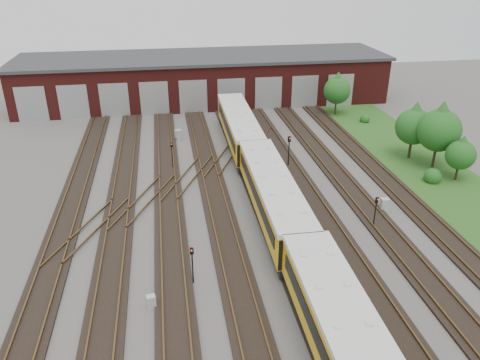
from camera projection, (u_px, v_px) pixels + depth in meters
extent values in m
plane|color=#4B4946|center=(262.00, 262.00, 31.81)|extent=(120.00, 120.00, 0.00)
cube|color=black|center=(46.00, 282.00, 29.70)|extent=(2.40, 70.00, 0.18)
cube|color=brown|center=(34.00, 281.00, 29.52)|extent=(0.10, 70.00, 0.15)
cube|color=brown|center=(58.00, 279.00, 29.73)|extent=(0.10, 70.00, 0.15)
cube|color=black|center=(111.00, 276.00, 30.29)|extent=(2.40, 70.00, 0.18)
cube|color=brown|center=(99.00, 275.00, 30.11)|extent=(0.10, 70.00, 0.15)
cube|color=brown|center=(122.00, 273.00, 30.32)|extent=(0.10, 70.00, 0.15)
cube|color=black|center=(173.00, 270.00, 30.88)|extent=(2.40, 70.00, 0.18)
cube|color=brown|center=(162.00, 269.00, 30.70)|extent=(0.10, 70.00, 0.15)
cube|color=brown|center=(184.00, 267.00, 30.92)|extent=(0.10, 70.00, 0.15)
cube|color=black|center=(233.00, 264.00, 31.47)|extent=(2.40, 70.00, 0.18)
cube|color=brown|center=(222.00, 263.00, 31.30)|extent=(0.10, 70.00, 0.15)
cube|color=brown|center=(243.00, 261.00, 31.51)|extent=(0.10, 70.00, 0.15)
cube|color=black|center=(290.00, 258.00, 32.06)|extent=(2.40, 70.00, 0.18)
cube|color=brown|center=(280.00, 257.00, 31.89)|extent=(0.10, 70.00, 0.15)
cube|color=brown|center=(300.00, 255.00, 32.10)|extent=(0.10, 70.00, 0.15)
cube|color=black|center=(346.00, 253.00, 32.66)|extent=(2.40, 70.00, 0.18)
cube|color=brown|center=(336.00, 252.00, 32.48)|extent=(0.10, 70.00, 0.15)
cube|color=brown|center=(356.00, 250.00, 32.69)|extent=(0.10, 70.00, 0.15)
cube|color=black|center=(399.00, 247.00, 33.25)|extent=(2.40, 70.00, 0.18)
cube|color=brown|center=(390.00, 246.00, 33.07)|extent=(0.10, 70.00, 0.15)
cube|color=brown|center=(409.00, 244.00, 33.28)|extent=(0.10, 70.00, 0.15)
cube|color=black|center=(451.00, 242.00, 33.84)|extent=(2.40, 70.00, 0.18)
cube|color=brown|center=(442.00, 241.00, 33.66)|extent=(0.10, 70.00, 0.15)
cube|color=brown|center=(460.00, 239.00, 33.87)|extent=(0.10, 70.00, 0.15)
cube|color=brown|center=(145.00, 200.00, 39.40)|extent=(5.40, 9.62, 0.15)
cube|color=brown|center=(189.00, 176.00, 43.54)|extent=(5.40, 9.62, 0.15)
cube|color=brown|center=(226.00, 157.00, 47.69)|extent=(5.40, 9.62, 0.15)
cube|color=brown|center=(90.00, 228.00, 35.25)|extent=(5.40, 9.62, 0.15)
cube|color=brown|center=(256.00, 141.00, 51.84)|extent=(5.40, 9.62, 0.15)
cube|color=#521614|center=(204.00, 79.00, 66.04)|extent=(50.00, 12.00, 6.00)
cube|color=#323335|center=(203.00, 57.00, 64.68)|extent=(51.00, 12.50, 0.40)
cube|color=gray|center=(32.00, 104.00, 57.79)|extent=(3.60, 0.12, 4.40)
cube|color=gray|center=(74.00, 102.00, 58.53)|extent=(3.60, 0.12, 4.40)
cube|color=gray|center=(114.00, 101.00, 59.27)|extent=(3.60, 0.12, 4.40)
cube|color=gray|center=(154.00, 99.00, 60.01)|extent=(3.60, 0.12, 4.40)
cube|color=gray|center=(193.00, 97.00, 60.75)|extent=(3.60, 0.12, 4.40)
cube|color=gray|center=(231.00, 95.00, 61.49)|extent=(3.60, 0.12, 4.40)
cube|color=gray|center=(268.00, 94.00, 62.23)|extent=(3.60, 0.12, 4.40)
cube|color=gray|center=(305.00, 92.00, 62.97)|extent=(3.60, 0.12, 4.40)
cube|color=gray|center=(340.00, 90.00, 63.70)|extent=(3.60, 0.12, 4.40)
cube|color=#2A4F1A|center=(439.00, 179.00, 43.49)|extent=(8.00, 55.00, 0.05)
cube|color=yellow|center=(350.00, 351.00, 21.88)|extent=(3.08, 16.12, 2.36)
cube|color=silver|center=(353.00, 329.00, 21.29)|extent=(3.18, 16.12, 0.32)
cube|color=black|center=(321.00, 350.00, 21.57)|extent=(0.32, 14.14, 0.91)
cube|color=black|center=(380.00, 343.00, 21.95)|extent=(0.32, 14.14, 0.91)
cube|color=black|center=(272.00, 212.00, 36.74)|extent=(2.75, 16.12, 0.64)
cube|color=yellow|center=(273.00, 195.00, 36.09)|extent=(3.08, 16.12, 2.36)
cube|color=silver|center=(273.00, 179.00, 35.51)|extent=(3.18, 16.12, 0.32)
cube|color=black|center=(255.00, 193.00, 35.79)|extent=(0.32, 14.14, 0.91)
cube|color=black|center=(291.00, 190.00, 36.16)|extent=(0.32, 14.14, 0.91)
cube|color=black|center=(239.00, 140.00, 50.96)|extent=(2.75, 16.12, 0.64)
cube|color=yellow|center=(239.00, 127.00, 50.31)|extent=(3.08, 16.12, 2.36)
cube|color=silver|center=(239.00, 115.00, 49.73)|extent=(3.18, 16.12, 0.32)
cube|color=black|center=(226.00, 125.00, 50.01)|extent=(0.32, 14.14, 0.91)
cube|color=black|center=(252.00, 124.00, 50.38)|extent=(0.32, 14.14, 0.91)
cylinder|color=black|center=(193.00, 269.00, 29.34)|extent=(0.09, 0.09, 2.19)
cube|color=black|center=(192.00, 251.00, 28.76)|extent=(0.25, 0.17, 0.46)
sphere|color=red|center=(192.00, 251.00, 28.64)|extent=(0.11, 0.11, 0.11)
cylinder|color=black|center=(172.00, 158.00, 45.28)|extent=(0.09, 0.09, 2.26)
cube|color=black|center=(171.00, 145.00, 44.70)|extent=(0.22, 0.13, 0.44)
sphere|color=red|center=(171.00, 144.00, 44.58)|extent=(0.10, 0.10, 0.10)
cylinder|color=black|center=(289.00, 154.00, 45.56)|extent=(0.11, 0.11, 2.63)
cube|color=black|center=(289.00, 139.00, 44.87)|extent=(0.31, 0.24, 0.55)
sphere|color=red|center=(290.00, 138.00, 44.72)|extent=(0.13, 0.13, 0.13)
cylinder|color=black|center=(375.00, 215.00, 35.39)|extent=(0.09, 0.09, 2.15)
cube|color=black|center=(377.00, 200.00, 34.82)|extent=(0.26, 0.20, 0.46)
sphere|color=red|center=(378.00, 200.00, 34.70)|extent=(0.11, 0.11, 0.11)
cube|color=#ABADB0|center=(151.00, 302.00, 27.53)|extent=(0.59, 0.52, 0.85)
cube|color=#ABADB0|center=(178.00, 134.00, 52.83)|extent=(0.83, 0.77, 1.10)
cube|color=#ABADB0|center=(261.00, 208.00, 37.41)|extent=(0.77, 0.69, 1.10)
cube|color=#ABADB0|center=(248.00, 159.00, 46.57)|extent=(0.81, 0.75, 1.09)
cube|color=#ABADB0|center=(384.00, 204.00, 38.10)|extent=(0.64, 0.54, 1.04)
cylinder|color=black|center=(335.00, 108.00, 60.79)|extent=(0.21, 0.21, 1.75)
sphere|color=#154C16|center=(337.00, 90.00, 59.78)|extent=(3.41, 3.41, 3.41)
cone|color=#154C16|center=(338.00, 81.00, 59.25)|extent=(2.92, 2.92, 2.43)
cylinder|color=black|center=(410.00, 150.00, 47.69)|extent=(0.27, 0.27, 1.86)
sphere|color=#154C16|center=(414.00, 127.00, 46.61)|extent=(3.62, 3.62, 3.62)
cone|color=#154C16|center=(416.00, 114.00, 46.05)|extent=(3.10, 3.10, 2.59)
cylinder|color=black|center=(434.00, 158.00, 45.54)|extent=(0.26, 0.26, 2.09)
sphere|color=#154C16|center=(439.00, 130.00, 44.33)|extent=(4.07, 4.07, 4.07)
cone|color=#154C16|center=(442.00, 116.00, 43.70)|extent=(3.49, 3.49, 2.91)
cylinder|color=black|center=(457.00, 173.00, 43.10)|extent=(0.21, 0.21, 1.38)
sphere|color=#154C16|center=(461.00, 155.00, 42.30)|extent=(2.68, 2.68, 2.68)
cone|color=#154C16|center=(463.00, 145.00, 41.88)|extent=(2.29, 2.29, 1.91)
sphere|color=#154C16|center=(433.00, 174.00, 42.69)|extent=(1.56, 1.56, 1.56)
sphere|color=#154C16|center=(365.00, 118.00, 58.13)|extent=(1.18, 1.18, 1.18)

